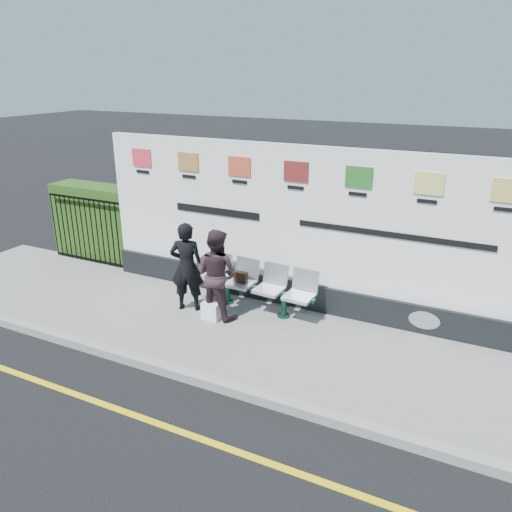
{
  "coord_description": "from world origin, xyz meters",
  "views": [
    {
      "loc": [
        3.61,
        -4.21,
        4.32
      ],
      "look_at": [
        0.04,
        3.15,
        1.25
      ],
      "focal_mm": 35.0,
      "sensor_mm": 36.0,
      "label": 1
    }
  ],
  "objects_px": {
    "woman_left": "(187,267)",
    "woman_right": "(216,274)",
    "billboard": "(296,239)",
    "bench": "(255,297)"
  },
  "relations": [
    {
      "from": "woman_left",
      "to": "woman_right",
      "type": "height_order",
      "value": "woman_left"
    },
    {
      "from": "billboard",
      "to": "bench",
      "type": "bearing_deg",
      "value": -136.42
    },
    {
      "from": "woman_left",
      "to": "bench",
      "type": "bearing_deg",
      "value": -174.33
    },
    {
      "from": "bench",
      "to": "billboard",
      "type": "bearing_deg",
      "value": 46.6
    },
    {
      "from": "bench",
      "to": "woman_right",
      "type": "relative_size",
      "value": 1.39
    },
    {
      "from": "billboard",
      "to": "woman_left",
      "type": "distance_m",
      "value": 2.04
    },
    {
      "from": "woman_left",
      "to": "woman_right",
      "type": "xyz_separation_m",
      "value": [
        0.63,
        -0.01,
        -0.02
      ]
    },
    {
      "from": "billboard",
      "to": "bench",
      "type": "distance_m",
      "value": 1.31
    },
    {
      "from": "billboard",
      "to": "bench",
      "type": "xyz_separation_m",
      "value": [
        -0.57,
        -0.54,
        -1.06
      ]
    },
    {
      "from": "billboard",
      "to": "woman_right",
      "type": "distance_m",
      "value": 1.58
    }
  ]
}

